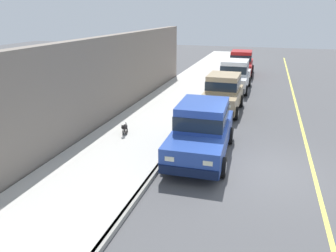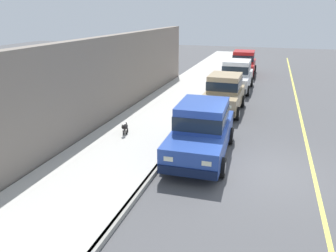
{
  "view_description": "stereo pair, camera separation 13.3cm",
  "coord_description": "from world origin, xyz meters",
  "px_view_note": "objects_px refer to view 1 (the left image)",
  "views": [
    {
      "loc": [
        -0.16,
        -9.8,
        4.82
      ],
      "look_at": [
        -3.44,
        0.91,
        0.85
      ],
      "focal_mm": 34.38,
      "sensor_mm": 36.0,
      "label": 1
    },
    {
      "loc": [
        -0.04,
        -9.76,
        4.82
      ],
      "look_at": [
        -3.44,
        0.91,
        0.85
      ],
      "focal_mm": 34.38,
      "sensor_mm": 36.0,
      "label": 2
    }
  ],
  "objects_px": {
    "car_blue_sedan": "(202,129)",
    "dog_black": "(125,127)",
    "car_red_sedan": "(241,63)",
    "car_white_sedan": "(234,75)",
    "car_tan_hatchback": "(223,92)"
  },
  "relations": [
    {
      "from": "car_blue_sedan",
      "to": "car_red_sedan",
      "type": "distance_m",
      "value": 16.24
    },
    {
      "from": "car_white_sedan",
      "to": "dog_black",
      "type": "relative_size",
      "value": 6.18
    },
    {
      "from": "car_blue_sedan",
      "to": "dog_black",
      "type": "distance_m",
      "value": 3.44
    },
    {
      "from": "car_white_sedan",
      "to": "dog_black",
      "type": "bearing_deg",
      "value": -108.43
    },
    {
      "from": "car_blue_sedan",
      "to": "dog_black",
      "type": "bearing_deg",
      "value": 166.82
    },
    {
      "from": "dog_black",
      "to": "car_tan_hatchback",
      "type": "bearing_deg",
      "value": 56.36
    },
    {
      "from": "car_red_sedan",
      "to": "dog_black",
      "type": "distance_m",
      "value": 15.82
    },
    {
      "from": "car_white_sedan",
      "to": "dog_black",
      "type": "height_order",
      "value": "car_white_sedan"
    },
    {
      "from": "car_red_sedan",
      "to": "dog_black",
      "type": "xyz_separation_m",
      "value": [
        -3.25,
        -15.47,
        -0.55
      ]
    },
    {
      "from": "car_red_sedan",
      "to": "car_tan_hatchback",
      "type": "bearing_deg",
      "value": -90.01
    },
    {
      "from": "car_white_sedan",
      "to": "dog_black",
      "type": "xyz_separation_m",
      "value": [
        -3.31,
        -9.93,
        -0.55
      ]
    },
    {
      "from": "car_red_sedan",
      "to": "car_white_sedan",
      "type": "bearing_deg",
      "value": -89.39
    },
    {
      "from": "car_white_sedan",
      "to": "dog_black",
      "type": "distance_m",
      "value": 10.48
    },
    {
      "from": "car_tan_hatchback",
      "to": "car_white_sedan",
      "type": "distance_m",
      "value": 5.05
    },
    {
      "from": "car_blue_sedan",
      "to": "car_white_sedan",
      "type": "bearing_deg",
      "value": 90.0
    }
  ]
}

